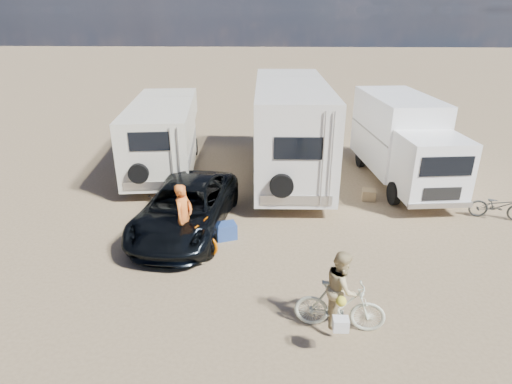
{
  "coord_description": "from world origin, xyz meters",
  "views": [
    {
      "loc": [
        -1.09,
        -8.62,
        5.95
      ],
      "look_at": [
        -1.52,
        2.22,
        1.3
      ],
      "focal_mm": 29.86,
      "sensor_mm": 36.0,
      "label": 1
    }
  ],
  "objects_px": {
    "dark_suv": "(186,208)",
    "rider_woman": "(341,295)",
    "rv_main": "(290,132)",
    "crate": "(369,195)",
    "box_truck": "(405,143)",
    "bike_parked": "(498,206)",
    "cooler": "(226,231)",
    "rv_left": "(164,138)",
    "rider_man": "(184,222)",
    "bike_man": "(185,235)",
    "bike_woman": "(340,306)"
  },
  "relations": [
    {
      "from": "rv_left",
      "to": "cooler",
      "type": "distance_m",
      "value": 6.29
    },
    {
      "from": "rv_main",
      "to": "bike_parked",
      "type": "height_order",
      "value": "rv_main"
    },
    {
      "from": "cooler",
      "to": "crate",
      "type": "distance_m",
      "value": 5.4
    },
    {
      "from": "bike_parked",
      "to": "rv_main",
      "type": "bearing_deg",
      "value": 74.79
    },
    {
      "from": "box_truck",
      "to": "bike_man",
      "type": "relative_size",
      "value": 3.27
    },
    {
      "from": "bike_man",
      "to": "bike_woman",
      "type": "distance_m",
      "value": 4.61
    },
    {
      "from": "rv_main",
      "to": "rv_left",
      "type": "bearing_deg",
      "value": 172.82
    },
    {
      "from": "bike_man",
      "to": "rider_man",
      "type": "bearing_deg",
      "value": 0.0
    },
    {
      "from": "rv_left",
      "to": "rider_woman",
      "type": "bearing_deg",
      "value": -64.67
    },
    {
      "from": "box_truck",
      "to": "bike_parked",
      "type": "distance_m",
      "value": 3.79
    },
    {
      "from": "box_truck",
      "to": "cooler",
      "type": "bearing_deg",
      "value": -149.74
    },
    {
      "from": "rider_man",
      "to": "bike_parked",
      "type": "bearing_deg",
      "value": -56.74
    },
    {
      "from": "rider_woman",
      "to": "cooler",
      "type": "bearing_deg",
      "value": 44.76
    },
    {
      "from": "rv_left",
      "to": "bike_parked",
      "type": "distance_m",
      "value": 11.87
    },
    {
      "from": "bike_woman",
      "to": "crate",
      "type": "height_order",
      "value": "bike_woman"
    },
    {
      "from": "rider_man",
      "to": "bike_parked",
      "type": "relative_size",
      "value": 1.07
    },
    {
      "from": "bike_woman",
      "to": "cooler",
      "type": "xyz_separation_m",
      "value": [
        -2.66,
        3.59,
        -0.31
      ]
    },
    {
      "from": "rv_left",
      "to": "bike_parked",
      "type": "bearing_deg",
      "value": -25.68
    },
    {
      "from": "rv_left",
      "to": "box_truck",
      "type": "height_order",
      "value": "box_truck"
    },
    {
      "from": "rv_main",
      "to": "cooler",
      "type": "distance_m",
      "value": 5.5
    },
    {
      "from": "box_truck",
      "to": "crate",
      "type": "xyz_separation_m",
      "value": [
        -1.46,
        -1.61,
        -1.36
      ]
    },
    {
      "from": "rider_man",
      "to": "cooler",
      "type": "xyz_separation_m",
      "value": [
        0.98,
        0.77,
        -0.65
      ]
    },
    {
      "from": "box_truck",
      "to": "bike_man",
      "type": "bearing_deg",
      "value": -149.52
    },
    {
      "from": "bike_parked",
      "to": "cooler",
      "type": "bearing_deg",
      "value": 113.57
    },
    {
      "from": "bike_woman",
      "to": "rider_woman",
      "type": "relative_size",
      "value": 1.13
    },
    {
      "from": "crate",
      "to": "bike_parked",
      "type": "bearing_deg",
      "value": -19.6
    },
    {
      "from": "rv_main",
      "to": "bike_man",
      "type": "height_order",
      "value": "rv_main"
    },
    {
      "from": "rider_man",
      "to": "rider_woman",
      "type": "distance_m",
      "value": 4.61
    },
    {
      "from": "dark_suv",
      "to": "bike_man",
      "type": "xyz_separation_m",
      "value": [
        0.21,
        -1.27,
        -0.2
      ]
    },
    {
      "from": "cooler",
      "to": "rv_left",
      "type": "bearing_deg",
      "value": 97.45
    },
    {
      "from": "dark_suv",
      "to": "bike_parked",
      "type": "bearing_deg",
      "value": 12.15
    },
    {
      "from": "rv_main",
      "to": "box_truck",
      "type": "distance_m",
      "value": 4.14
    },
    {
      "from": "dark_suv",
      "to": "bike_parked",
      "type": "height_order",
      "value": "dark_suv"
    },
    {
      "from": "rider_man",
      "to": "crate",
      "type": "distance_m",
      "value": 6.68
    },
    {
      "from": "cooler",
      "to": "crate",
      "type": "height_order",
      "value": "cooler"
    },
    {
      "from": "bike_man",
      "to": "rider_man",
      "type": "xyz_separation_m",
      "value": [
        0.0,
        0.0,
        0.38
      ]
    },
    {
      "from": "box_truck",
      "to": "dark_suv",
      "type": "relative_size",
      "value": 1.23
    },
    {
      "from": "bike_woman",
      "to": "cooler",
      "type": "relative_size",
      "value": 3.16
    },
    {
      "from": "bike_man",
      "to": "bike_woman",
      "type": "bearing_deg",
      "value": -108.77
    },
    {
      "from": "rider_man",
      "to": "rv_left",
      "type": "bearing_deg",
      "value": 36.85
    },
    {
      "from": "cooler",
      "to": "rider_man",
      "type": "bearing_deg",
      "value": -163.24
    },
    {
      "from": "rv_main",
      "to": "crate",
      "type": "distance_m",
      "value": 3.71
    },
    {
      "from": "rider_man",
      "to": "box_truck",
      "type": "bearing_deg",
      "value": -34.27
    },
    {
      "from": "rider_woman",
      "to": "crate",
      "type": "bearing_deg",
      "value": -8.34
    },
    {
      "from": "crate",
      "to": "rv_main",
      "type": "bearing_deg",
      "value": 142.28
    },
    {
      "from": "box_truck",
      "to": "crate",
      "type": "height_order",
      "value": "box_truck"
    },
    {
      "from": "dark_suv",
      "to": "crate",
      "type": "relative_size",
      "value": 11.43
    },
    {
      "from": "dark_suv",
      "to": "rider_woman",
      "type": "distance_m",
      "value": 5.63
    },
    {
      "from": "rider_man",
      "to": "dark_suv",
      "type": "bearing_deg",
      "value": 28.61
    },
    {
      "from": "box_truck",
      "to": "dark_suv",
      "type": "height_order",
      "value": "box_truck"
    }
  ]
}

